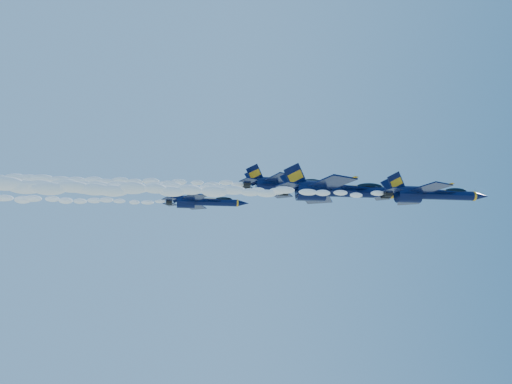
{
  "coord_description": "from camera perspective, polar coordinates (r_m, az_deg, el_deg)",
  "views": [
    {
      "loc": [
        -14.58,
        -75.86,
        132.52
      ],
      "look_at": [
        -5.9,
        -0.57,
        152.83
      ],
      "focal_mm": 35.0,
      "sensor_mm": 36.0,
      "label": 1
    }
  ],
  "objects": [
    {
      "name": "smoke_trail_jet_lead",
      "position": [
        63.99,
        -4.52,
        0.11
      ],
      "size": [
        44.35,
        1.78,
        1.6
      ],
      "primitive_type": "ellipsoid",
      "color": "white"
    },
    {
      "name": "jet_fourth",
      "position": [
        91.91,
        -6.13,
        -1.12
      ],
      "size": [
        15.14,
        12.42,
        5.63
      ],
      "color": "black"
    },
    {
      "name": "smoke_trail_jet_third",
      "position": [
        86.1,
        -16.27,
        1.15
      ],
      "size": [
        44.35,
        2.07,
        1.86
      ],
      "primitive_type": "ellipsoid",
      "color": "white"
    },
    {
      "name": "jet_second",
      "position": [
        73.82,
        9.2,
        0.14
      ],
      "size": [
        19.51,
        16.01,
        7.25
      ],
      "color": "black"
    },
    {
      "name": "jet_third",
      "position": [
        86.19,
        3.5,
        0.85
      ],
      "size": [
        17.3,
        14.19,
        6.43
      ],
      "color": "black"
    },
    {
      "name": "smoke_trail_jet_fourth",
      "position": [
        96.05,
        -23.48,
        -0.81
      ],
      "size": [
        44.35,
        1.81,
        1.63
      ],
      "primitive_type": "ellipsoid",
      "color": "white"
    },
    {
      "name": "jet_lead",
      "position": [
        71.0,
        19.17,
        -0.26
      ],
      "size": [
        14.91,
        12.23,
        5.54
      ],
      "color": "black"
    },
    {
      "name": "smoke_trail_jet_second",
      "position": [
        71.8,
        -14.93,
        0.52
      ],
      "size": [
        44.35,
        2.33,
        2.1
      ],
      "primitive_type": "ellipsoid",
      "color": "white"
    }
  ]
}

